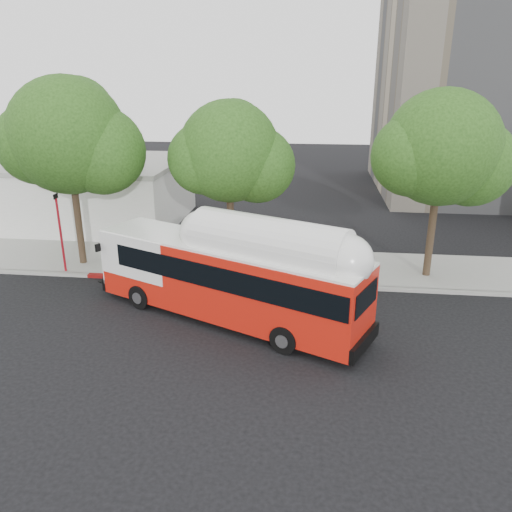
{
  "coord_description": "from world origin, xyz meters",
  "views": [
    {
      "loc": [
        3.18,
        -18.45,
        9.51
      ],
      "look_at": [
        0.67,
        3.0,
        1.8
      ],
      "focal_mm": 35.0,
      "sensor_mm": 36.0,
      "label": 1
    }
  ],
  "objects": [
    {
      "name": "ground",
      "position": [
        0.0,
        0.0,
        0.0
      ],
      "size": [
        120.0,
        120.0,
        0.0
      ],
      "primitive_type": "plane",
      "color": "black",
      "rests_on": "ground"
    },
    {
      "name": "sidewalk",
      "position": [
        0.0,
        6.5,
        0.07
      ],
      "size": [
        60.0,
        5.0,
        0.15
      ],
      "primitive_type": "cube",
      "color": "gray",
      "rests_on": "ground"
    },
    {
      "name": "curb_strip",
      "position": [
        0.0,
        3.9,
        0.07
      ],
      "size": [
        60.0,
        0.3,
        0.15
      ],
      "primitive_type": "cube",
      "color": "gray",
      "rests_on": "ground"
    },
    {
      "name": "red_curb_segment",
      "position": [
        -3.0,
        3.9,
        0.08
      ],
      "size": [
        10.0,
        0.32,
        0.16
      ],
      "primitive_type": "cube",
      "color": "maroon",
      "rests_on": "ground"
    },
    {
      "name": "street_tree_left",
      "position": [
        -8.53,
        5.56,
        6.6
      ],
      "size": [
        6.67,
        5.8,
        9.74
      ],
      "color": "#2D2116",
      "rests_on": "ground"
    },
    {
      "name": "street_tree_mid",
      "position": [
        -0.59,
        6.06,
        5.91
      ],
      "size": [
        5.75,
        5.0,
        8.62
      ],
      "color": "#2D2116",
      "rests_on": "ground"
    },
    {
      "name": "street_tree_right",
      "position": [
        9.44,
        5.86,
        6.26
      ],
      "size": [
        6.21,
        5.4,
        9.18
      ],
      "color": "#2D2116",
      "rests_on": "ground"
    },
    {
      "name": "low_commercial_bldg",
      "position": [
        -14.0,
        14.0,
        2.15
      ],
      "size": [
        16.2,
        10.2,
        4.25
      ],
      "color": "silver",
      "rests_on": "ground"
    },
    {
      "name": "transit_bus",
      "position": [
        -0.1,
        0.07,
        1.75
      ],
      "size": [
        12.4,
        7.34,
        3.75
      ],
      "rotation": [
        0.0,
        0.0,
        -0.44
      ],
      "color": "red",
      "rests_on": "ground"
    },
    {
      "name": "signal_pole",
      "position": [
        -9.35,
        4.19,
        2.15
      ],
      "size": [
        0.12,
        0.4,
        4.19
      ],
      "color": "#AA121E",
      "rests_on": "ground"
    }
  ]
}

